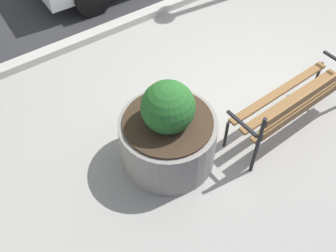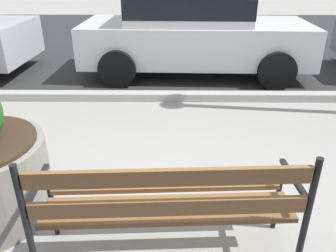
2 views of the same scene
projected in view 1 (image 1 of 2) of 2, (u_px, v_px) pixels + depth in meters
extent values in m
plane|color=#9E9B93|center=(277.00, 113.00, 5.38)|extent=(80.00, 80.00, 0.00)
cube|color=#B2AFA8|center=(159.00, 9.00, 6.87)|extent=(60.00, 0.20, 0.12)
cube|color=brown|center=(302.00, 108.00, 4.83)|extent=(1.70, 0.20, 0.04)
cube|color=brown|center=(291.00, 100.00, 4.92)|extent=(1.70, 0.20, 0.04)
cube|color=brown|center=(280.00, 92.00, 5.01)|extent=(1.70, 0.20, 0.04)
cube|color=brown|center=(312.00, 103.00, 4.65)|extent=(1.70, 0.12, 0.11)
cube|color=brown|center=(317.00, 90.00, 4.48)|extent=(1.70, 0.12, 0.11)
cylinder|color=black|center=(226.00, 135.00, 4.85)|extent=(0.04, 0.04, 0.45)
cylinder|color=black|center=(257.00, 146.00, 4.42)|extent=(0.04, 0.04, 0.95)
cube|color=black|center=(242.00, 124.00, 4.44)|extent=(0.06, 0.48, 0.03)
cylinder|color=black|center=(318.00, 75.00, 5.54)|extent=(0.04, 0.04, 0.45)
cylinder|color=gray|center=(168.00, 141.00, 4.65)|extent=(1.14, 1.14, 0.66)
cylinder|color=#38281C|center=(168.00, 122.00, 4.39)|extent=(1.02, 1.02, 0.03)
sphere|color=#235B23|center=(168.00, 107.00, 4.21)|extent=(0.60, 0.60, 0.60)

